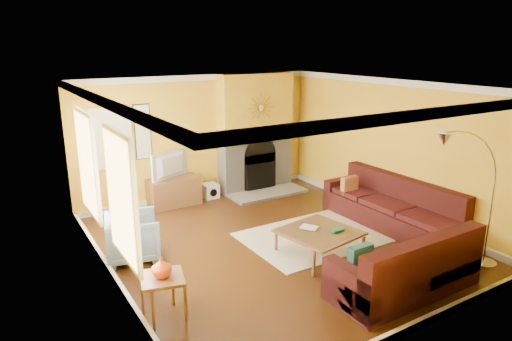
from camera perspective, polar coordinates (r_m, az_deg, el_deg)
floor at (r=8.03m, az=2.25°, el=-9.09°), size 5.50×6.00×0.02m
ceiling at (r=7.32m, az=2.48°, el=10.62°), size 5.50×6.00×0.02m
wall_back at (r=10.13m, az=-7.21°, el=4.15°), size 5.50×0.02×2.70m
wall_front at (r=5.47m, az=20.36°, el=-6.86°), size 5.50×0.02×2.70m
wall_left at (r=6.50m, az=-18.30°, el=-3.10°), size 0.02×6.00×2.70m
wall_right at (r=9.35m, az=16.55°, el=2.65°), size 0.02×6.00×2.70m
baseboard at (r=8.00m, az=2.25°, el=-8.63°), size 5.50×6.00×0.12m
crown_molding at (r=7.33m, az=2.47°, el=10.07°), size 5.50×6.00×0.12m
window_left_near at (r=7.70m, az=-20.44°, el=0.73°), size 0.06×1.22×1.72m
window_left_far at (r=5.91m, az=-16.64°, el=-3.29°), size 0.06×1.22×1.72m
window_back at (r=9.44m, az=-17.68°, el=3.92°), size 0.82×0.06×1.22m
wall_art at (r=9.61m, az=-13.97°, el=4.70°), size 0.34×0.04×1.14m
fireplace at (r=10.57m, az=-0.05°, el=4.76°), size 1.80×0.40×2.70m
mantel at (r=10.39m, az=0.65°, el=4.00°), size 1.92×0.22×0.08m
hearth at (r=10.46m, az=1.54°, el=-2.85°), size 1.80×0.70×0.06m
sunburst at (r=10.28m, az=0.63°, el=7.83°), size 0.70×0.04×0.70m
rug at (r=8.30m, az=7.12°, el=-8.23°), size 2.40×1.80×0.02m
sectional_sofa at (r=7.90m, az=12.97°, el=-6.31°), size 3.19×3.61×0.90m
coffee_table at (r=7.56m, az=7.85°, el=-8.97°), size 1.27×1.27×0.44m
media_console at (r=9.86m, az=-10.19°, el=-2.63°), size 1.08×0.49×0.59m
tv at (r=9.70m, az=-10.35°, el=0.64°), size 0.96×0.53×0.57m
subwoofer at (r=10.26m, az=-5.74°, el=-2.54°), size 0.32×0.32×0.32m
armchair at (r=7.60m, az=-15.14°, el=-8.01°), size 0.98×0.96×0.74m
side_table at (r=6.03m, az=-11.51°, el=-15.27°), size 0.64×0.64×0.57m
vase at (r=5.83m, az=-11.74°, el=-11.75°), size 0.26×0.26×0.26m
book at (r=7.45m, az=6.37°, el=-7.35°), size 0.31×0.34×0.03m
arc_lamp at (r=7.22m, az=25.00°, el=-3.92°), size 1.41×0.36×2.23m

